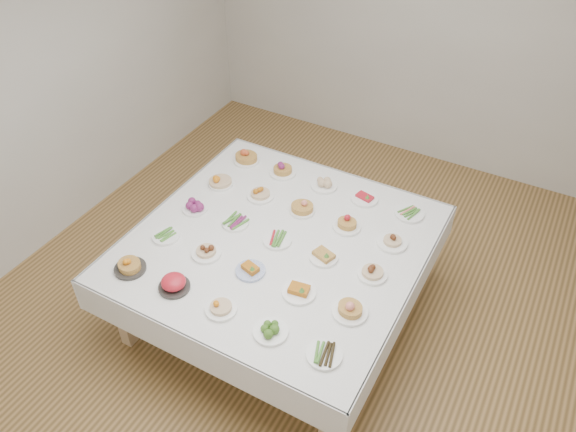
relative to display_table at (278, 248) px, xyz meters
The scene contains 27 objects.
room_envelope 1.20m from the display_table, 47.56° to the left, with size 5.02×5.02×2.81m.
display_table is the anchor object (origin of this frame).
dish_0 1.07m from the display_table, 134.86° to the right, with size 0.22×0.22×0.13m.
dish_1 0.84m from the display_table, 116.75° to the right, with size 0.21×0.21×0.13m.
dish_2 0.76m from the display_table, 89.36° to the right, with size 0.20×0.20×0.10m.
dish_3 0.85m from the display_table, 63.32° to the right, with size 0.22×0.22×0.09m.
dish_4 1.06m from the display_table, 45.10° to the right, with size 0.21×0.21×0.05m.
dish_5 0.83m from the display_table, 153.68° to the right, with size 0.20×0.20×0.04m.
dish_6 0.54m from the display_table, 135.26° to the right, with size 0.21×0.21×0.11m.
dish_7 0.38m from the display_table, 91.35° to the right, with size 0.21×0.21×0.08m.
dish_8 0.54m from the display_table, 45.14° to the right, with size 0.22×0.22×0.09m.
dish_9 0.84m from the display_table, 26.51° to the right, with size 0.23×0.23×0.13m.
dish_10 0.76m from the display_table, behind, with size 0.20×0.20×0.09m.
dish_11 0.39m from the display_table, behind, with size 0.20×0.20×0.05m.
dish_12 0.09m from the display_table, 107.21° to the right, with size 0.21×0.21×0.05m.
dish_13 0.39m from the display_table, ahead, with size 0.20×0.20×0.09m.
dish_14 0.75m from the display_table, ahead, with size 0.20×0.20×0.10m.
dish_15 0.85m from the display_table, 154.32° to the left, with size 0.20×0.20×0.12m.
dish_16 0.55m from the display_table, 134.97° to the left, with size 0.21×0.21×0.11m.
dish_17 0.40m from the display_table, 90.47° to the left, with size 0.20×0.20×0.12m.
dish_18 0.55m from the display_table, 44.79° to the left, with size 0.21×0.21×0.13m.
dish_19 0.84m from the display_table, 26.66° to the left, with size 0.22×0.22×0.11m.
dish_20 1.07m from the display_table, 134.84° to the left, with size 0.22×0.22×0.14m.
dish_21 0.85m from the display_table, 117.14° to the left, with size 0.23×0.22×0.13m.
dish_22 0.76m from the display_table, 89.64° to the left, with size 0.21×0.21×0.09m.
dish_23 0.84m from the display_table, 64.31° to the left, with size 0.21×0.21×0.08m.
dish_24 1.06m from the display_table, 45.54° to the left, with size 0.22×0.22×0.05m.
Camera 1 is at (1.31, -2.85, 3.54)m, focal length 35.00 mm.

